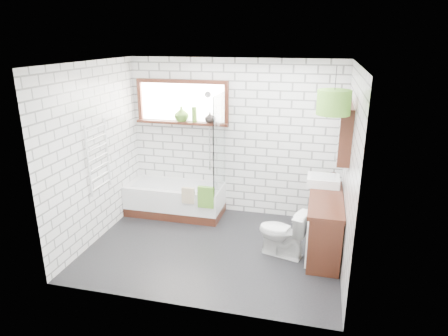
% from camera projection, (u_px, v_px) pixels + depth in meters
% --- Properties ---
extents(floor, '(3.40, 2.60, 0.01)m').
position_uv_depth(floor, '(213.00, 248.00, 5.57)').
color(floor, black).
rests_on(floor, ground).
extents(ceiling, '(3.40, 2.60, 0.01)m').
position_uv_depth(ceiling, '(212.00, 62.00, 4.78)').
color(ceiling, white).
rests_on(ceiling, ground).
extents(wall_back, '(3.40, 0.01, 2.50)m').
position_uv_depth(wall_back, '(234.00, 138.00, 6.38)').
color(wall_back, white).
rests_on(wall_back, ground).
extents(wall_front, '(3.40, 0.01, 2.50)m').
position_uv_depth(wall_front, '(178.00, 200.00, 3.97)').
color(wall_front, white).
rests_on(wall_front, ground).
extents(wall_left, '(0.01, 2.60, 2.50)m').
position_uv_depth(wall_left, '(95.00, 153.00, 5.56)').
color(wall_left, white).
rests_on(wall_left, ground).
extents(wall_right, '(0.01, 2.60, 2.50)m').
position_uv_depth(wall_right, '(349.00, 172.00, 4.79)').
color(wall_right, white).
rests_on(wall_right, ground).
extents(window, '(1.52, 0.16, 0.68)m').
position_uv_depth(window, '(182.00, 102.00, 6.36)').
color(window, '#34160E').
rests_on(window, wall_back).
extents(towel_radiator, '(0.06, 0.52, 1.00)m').
position_uv_depth(towel_radiator, '(98.00, 157.00, 5.57)').
color(towel_radiator, white).
rests_on(towel_radiator, wall_left).
extents(mirror_cabinet, '(0.16, 1.20, 0.70)m').
position_uv_depth(mirror_cabinet, '(343.00, 129.00, 5.23)').
color(mirror_cabinet, '#34160E').
rests_on(mirror_cabinet, wall_right).
extents(shower_riser, '(0.02, 0.02, 1.30)m').
position_uv_depth(shower_riser, '(209.00, 132.00, 6.40)').
color(shower_riser, silver).
rests_on(shower_riser, wall_back).
extents(bathtub, '(1.56, 0.69, 0.50)m').
position_uv_depth(bathtub, '(175.00, 199.00, 6.58)').
color(bathtub, white).
rests_on(bathtub, floor).
extents(shower_screen, '(0.02, 0.72, 1.50)m').
position_uv_depth(shower_screen, '(220.00, 143.00, 6.09)').
color(shower_screen, white).
rests_on(shower_screen, bathtub).
extents(towel_green, '(0.25, 0.07, 0.34)m').
position_uv_depth(towel_green, '(206.00, 197.00, 6.05)').
color(towel_green, '#518728').
rests_on(towel_green, bathtub).
extents(towel_beige, '(0.20, 0.05, 0.25)m').
position_uv_depth(towel_beige, '(188.00, 196.00, 6.11)').
color(towel_beige, tan).
rests_on(towel_beige, bathtub).
extents(vanity, '(0.44, 1.36, 0.78)m').
position_uv_depth(vanity, '(325.00, 224.00, 5.38)').
color(vanity, '#34160E').
rests_on(vanity, floor).
extents(basin, '(0.45, 0.39, 0.13)m').
position_uv_depth(basin, '(323.00, 181.00, 5.69)').
color(basin, white).
rests_on(basin, vanity).
extents(tap, '(0.03, 0.03, 0.15)m').
position_uv_depth(tap, '(335.00, 178.00, 5.64)').
color(tap, silver).
rests_on(tap, vanity).
extents(toilet, '(0.53, 0.73, 0.66)m').
position_uv_depth(toilet, '(282.00, 232.00, 5.29)').
color(toilet, white).
rests_on(toilet, floor).
extents(vase_olive, '(0.29, 0.29, 0.24)m').
position_uv_depth(vase_olive, '(181.00, 115.00, 6.39)').
color(vase_olive, '#588C2B').
rests_on(vase_olive, window).
extents(vase_dark, '(0.21, 0.21, 0.17)m').
position_uv_depth(vase_dark, '(210.00, 119.00, 6.30)').
color(vase_dark, black).
rests_on(vase_dark, window).
extents(bottle, '(0.08, 0.08, 0.24)m').
position_uv_depth(bottle, '(194.00, 116.00, 6.34)').
color(bottle, '#588C2B').
rests_on(bottle, window).
extents(pendant, '(0.38, 0.38, 0.28)m').
position_uv_depth(pendant, '(334.00, 102.00, 4.47)').
color(pendant, '#518728').
rests_on(pendant, ceiling).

